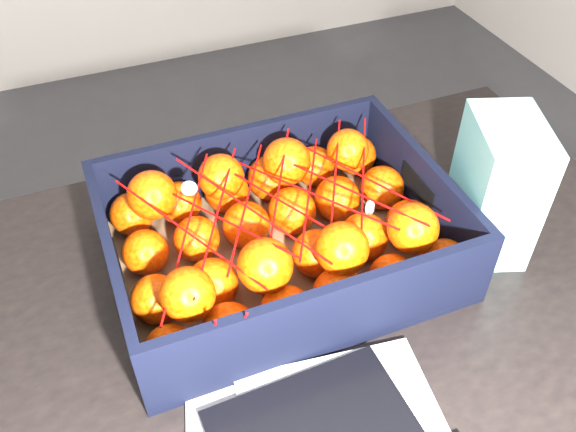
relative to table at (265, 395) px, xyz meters
name	(u,v)px	position (x,y,z in m)	size (l,w,h in m)	color
ground	(238,413)	(0.04, 0.34, -0.65)	(3.50, 3.50, 0.00)	#363639
table	(265,395)	(0.00, 0.00, 0.00)	(1.20, 0.80, 0.75)	black
produce_crate	(280,243)	(0.07, 0.13, 0.13)	(0.43, 0.33, 0.12)	brown
clementine_heap	(281,232)	(0.07, 0.13, 0.16)	(0.41, 0.31, 0.12)	#E23F04
mesh_net	(276,207)	(0.07, 0.12, 0.21)	(0.37, 0.29, 0.09)	#B50706
retail_carton	(497,187)	(0.35, 0.06, 0.19)	(0.09, 0.13, 0.19)	silver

